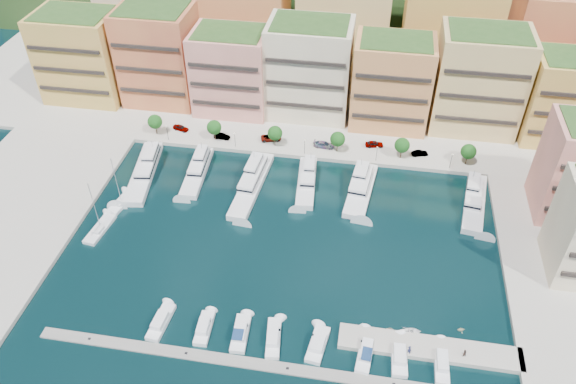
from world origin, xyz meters
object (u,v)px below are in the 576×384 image
object	(u,v)px
car_0	(181,128)
car_4	(374,144)
cruiser_5	(273,338)
lamppost_3	(377,151)
yacht_4	(361,187)
cruiser_3	(204,328)
sailboat_2	(121,203)
car_1	(222,136)
lamppost_2	(305,144)
cruiser_8	(399,356)
yacht_6	(474,200)
cruiser_7	(366,352)
tender_2	(411,332)
car_2	(271,138)
tree_4	(402,145)
cruiser_6	(318,345)
person_1	(464,353)
tree_5	(469,152)
lamppost_1	(235,137)
yacht_2	(252,181)
tree_1	(214,127)
yacht_3	(307,179)
cruiser_9	(441,362)
yacht_0	(145,169)
cruiser_4	(241,334)
car_3	(324,145)
sailboat_1	(100,230)
lamppost_0	(167,131)
tender_3	(461,329)
cruiser_2	(161,322)
person_0	(409,350)
tree_0	(155,122)
tender_1	(390,329)
yacht_1	(198,169)

from	to	relation	value
car_0	car_4	bearing A→B (deg)	-73.61
cruiser_5	lamppost_3	bearing A→B (deg)	74.50
cruiser_5	car_4	world-z (taller)	car_4
yacht_4	cruiser_3	xyz separation A→B (m)	(-25.37, -44.50, -0.54)
sailboat_2	car_1	size ratio (longest dim) A/B	3.15
lamppost_2	cruiser_8	size ratio (longest dim) A/B	0.51
yacht_6	car_1	world-z (taller)	yacht_6
cruiser_7	tender_2	world-z (taller)	cruiser_7
cruiser_5	car_2	distance (m)	61.42
sailboat_2	tree_4	bearing A→B (deg)	23.75
cruiser_6	person_1	bearing A→B (deg)	3.75
tree_5	lamppost_3	world-z (taller)	tree_5
cruiser_6	car_0	size ratio (longest dim) A/B	1.86
lamppost_1	yacht_2	bearing A→B (deg)	-61.09
tree_1	yacht_3	bearing A→B (deg)	-26.21
cruiser_9	yacht_0	bearing A→B (deg)	148.43
cruiser_4	cruiser_9	distance (m)	35.45
yacht_4	person_1	size ratio (longest dim) A/B	12.28
tree_4	car_3	world-z (taller)	tree_4
cruiser_5	sailboat_2	xyz separation A→B (m)	(-41.32, 30.46, -0.23)
cruiser_9	car_0	world-z (taller)	car_0
cruiser_6	person_1	size ratio (longest dim) A/B	4.90
cruiser_4	cruiser_6	bearing A→B (deg)	0.09
cruiser_7	sailboat_1	world-z (taller)	sailboat_1
lamppost_3	sailboat_1	world-z (taller)	sailboat_1
lamppost_0	cruiser_8	size ratio (longest dim) A/B	0.51
lamppost_2	sailboat_1	size ratio (longest dim) A/B	0.32
yacht_4	sailboat_1	world-z (taller)	sailboat_1
lamppost_3	sailboat_1	xyz separation A→B (m)	(-57.99, -34.29, -3.52)
cruiser_3	lamppost_0	bearing A→B (deg)	114.75
tree_4	tree_5	bearing A→B (deg)	0.00
cruiser_8	tender_2	bearing A→B (deg)	69.93
sailboat_2	tender_3	xyz separation A→B (m)	(74.57, -22.78, 0.06)
cruiser_2	person_0	world-z (taller)	person_0
tree_1	sailboat_1	bearing A→B (deg)	-113.61
tree_0	cruiser_3	bearing A→B (deg)	-62.91
tender_1	cruiser_6	bearing A→B (deg)	117.30
lamppost_0	cruiser_8	world-z (taller)	lamppost_0
yacht_3	cruiser_2	world-z (taller)	yacht_3
lamppost_2	car_1	bearing A→B (deg)	172.44
tree_0	cruiser_2	world-z (taller)	tree_0
cruiser_2	cruiser_9	bearing A→B (deg)	-0.00
tree_0	car_2	bearing A→B (deg)	4.00
sailboat_1	lamppost_3	bearing A→B (deg)	30.59
tree_1	cruiser_4	size ratio (longest dim) A/B	0.69
yacht_1	lamppost_3	bearing A→B (deg)	14.49
cruiser_8	lamppost_1	bearing A→B (deg)	127.47
cruiser_4	person_0	bearing A→B (deg)	1.22
tree_0	cruiser_6	world-z (taller)	tree_0
car_0	person_1	distance (m)	91.52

